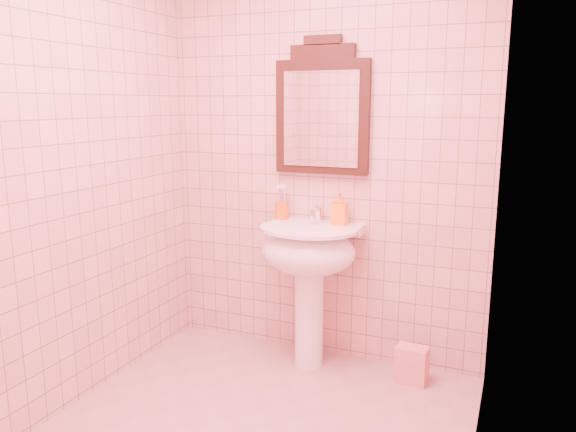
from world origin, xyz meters
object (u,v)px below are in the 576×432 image
at_px(pedestal_sink, 309,260).
at_px(mirror, 322,111).
at_px(soap_dispenser, 340,209).
at_px(towel, 412,365).
at_px(toothbrush_cup, 282,210).

height_order(pedestal_sink, mirror, mirror).
distance_m(mirror, soap_dispenser, 0.59).
height_order(soap_dispenser, towel, soap_dispenser).
distance_m(pedestal_sink, towel, 0.83).
bearing_deg(towel, toothbrush_cup, 171.63).
xyz_separation_m(mirror, toothbrush_cup, (-0.24, -0.05, -0.61)).
height_order(toothbrush_cup, towel, toothbrush_cup).
xyz_separation_m(toothbrush_cup, towel, (0.86, -0.13, -0.81)).
height_order(pedestal_sink, toothbrush_cup, toothbrush_cup).
bearing_deg(mirror, towel, -15.99).
bearing_deg(toothbrush_cup, mirror, 12.16).
bearing_deg(towel, pedestal_sink, -177.86).
bearing_deg(toothbrush_cup, towel, -8.37).
bearing_deg(toothbrush_cup, pedestal_sink, -32.12).
relative_size(toothbrush_cup, towel, 0.91).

